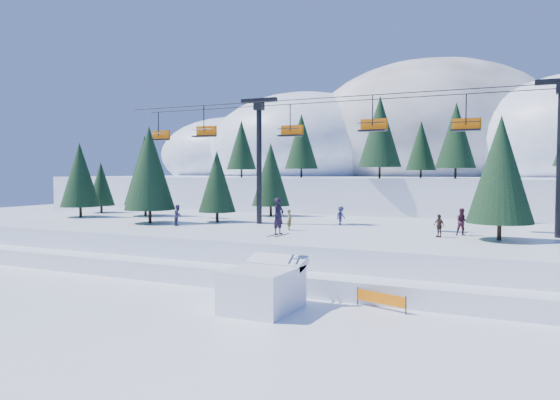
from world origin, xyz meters
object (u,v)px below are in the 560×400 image
at_px(jump_kicker, 264,286).
at_px(banner_near, 381,299).
at_px(banner_far, 485,299).
at_px(chairlift, 373,138).

bearing_deg(jump_kicker, banner_near, 26.29).
height_order(banner_near, banner_far, same).
bearing_deg(banner_near, jump_kicker, -153.71).
relative_size(jump_kicker, banner_near, 2.01).
height_order(jump_kicker, banner_far, jump_kicker).
bearing_deg(banner_far, jump_kicker, -154.70).
distance_m(chairlift, banner_far, 17.04).
height_order(jump_kicker, chairlift, chairlift).
distance_m(jump_kicker, chairlift, 18.08).
distance_m(chairlift, banner_near, 16.74).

